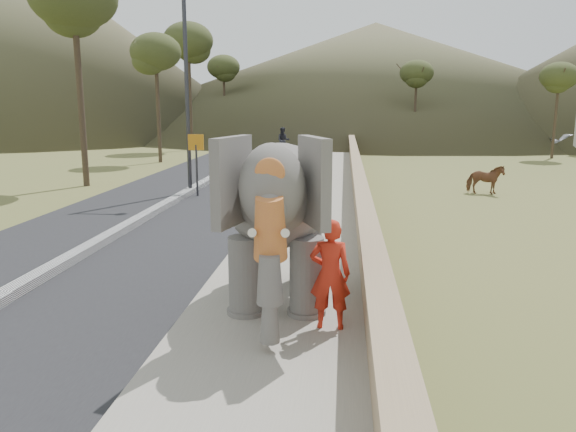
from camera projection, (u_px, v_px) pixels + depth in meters
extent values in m
plane|color=olive|center=(273.00, 321.00, 9.38)|extent=(160.00, 160.00, 0.00)
cube|color=black|center=(167.00, 206.00, 19.62)|extent=(7.00, 120.00, 0.03)
cube|color=black|center=(167.00, 204.00, 19.60)|extent=(0.35, 120.00, 0.22)
cube|color=#9E9687|center=(310.00, 207.00, 19.12)|extent=(3.00, 120.00, 0.15)
cube|color=tan|center=(359.00, 194.00, 18.87)|extent=(0.30, 120.00, 1.10)
cylinder|color=#302F35|center=(187.00, 92.00, 21.76)|extent=(0.16, 0.16, 8.00)
cylinder|color=#2D2D33|center=(197.00, 171.00, 21.55)|extent=(0.08, 0.08, 2.00)
cube|color=#C87A12|center=(196.00, 142.00, 21.33)|extent=(0.60, 0.05, 0.60)
imported|color=brown|center=(485.00, 180.00, 22.24)|extent=(1.45, 0.80, 1.17)
cone|color=brown|center=(5.00, 37.00, 64.53)|extent=(60.00, 60.00, 22.00)
cone|color=brown|center=(374.00, 77.00, 75.77)|extent=(80.00, 80.00, 14.00)
imported|color=red|center=(330.00, 274.00, 8.57)|extent=(0.63, 0.41, 1.73)
imported|color=maroon|center=(277.00, 150.00, 37.31)|extent=(0.80, 1.83, 0.93)
imported|color=#222227|center=(283.00, 140.00, 37.14)|extent=(0.90, 0.74, 1.73)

